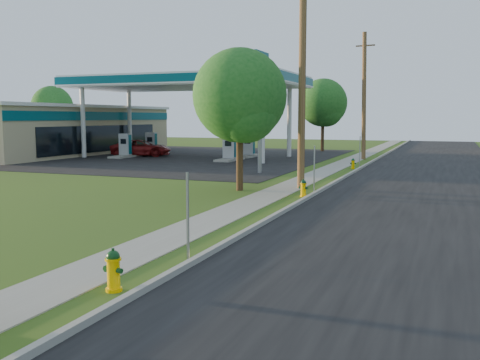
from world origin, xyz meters
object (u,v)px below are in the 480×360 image
(utility_pole_far, at_px, (364,96))
(car_red, at_px, (141,148))
(hydrant_mid, at_px, (303,188))
(fuel_pump_ne, at_px, (230,151))
(tree_lot, at_px, (324,105))
(utility_pole_mid, at_px, (302,77))
(fuel_pump_nw, at_px, (125,148))
(fuel_pump_sw, at_px, (151,146))
(tree_back, at_px, (53,108))
(hydrant_near, at_px, (113,270))
(hydrant_far, at_px, (353,164))
(fuel_pump_se, at_px, (249,148))
(tree_verge, at_px, (241,99))
(price_pylon, at_px, (260,77))

(utility_pole_far, xyz_separation_m, car_red, (-17.46, -3.33, -4.12))
(hydrant_mid, distance_m, car_red, 24.96)
(fuel_pump_ne, relative_size, tree_lot, 0.47)
(utility_pole_mid, relative_size, car_red, 2.01)
(fuel_pump_nw, xyz_separation_m, hydrant_mid, (18.65, -15.40, -0.37))
(fuel_pump_sw, height_order, tree_back, tree_back)
(utility_pole_mid, height_order, hydrant_near, utility_pole_mid)
(hydrant_far, bearing_deg, fuel_pump_se, 144.25)
(tree_verge, bearing_deg, car_red, 133.01)
(tree_lot, distance_m, hydrant_mid, 29.55)
(fuel_pump_sw, height_order, hydrant_mid, fuel_pump_sw)
(utility_pole_mid, height_order, car_red, utility_pole_mid)
(utility_pole_far, bearing_deg, tree_lot, 120.57)
(utility_pole_mid, distance_m, hydrant_mid, 5.24)
(utility_pole_far, height_order, fuel_pump_ne, utility_pole_far)
(fuel_pump_sw, height_order, tree_verge, tree_verge)
(tree_lot, bearing_deg, hydrant_mid, -78.84)
(utility_pole_mid, relative_size, fuel_pump_nw, 3.06)
(fuel_pump_se, distance_m, tree_back, 24.19)
(tree_verge, distance_m, tree_lot, 28.10)
(utility_pole_mid, relative_size, fuel_pump_ne, 3.06)
(utility_pole_mid, xyz_separation_m, tree_lot, (-4.92, 26.32, -0.58))
(fuel_pump_ne, relative_size, fuel_pump_sw, 1.00)
(fuel_pump_nw, xyz_separation_m, car_red, (0.44, 1.67, -0.04))
(tree_back, height_order, hydrant_far, tree_back)
(fuel_pump_ne, xyz_separation_m, hydrant_far, (9.51, -2.85, -0.39))
(fuel_pump_sw, height_order, hydrant_far, fuel_pump_sw)
(tree_lot, distance_m, tree_back, 27.87)
(tree_lot, xyz_separation_m, hydrant_mid, (5.67, -28.72, -4.02))
(tree_verge, height_order, car_red, tree_verge)
(tree_verge, distance_m, hydrant_far, 12.67)
(hydrant_near, distance_m, hydrant_mid, 12.78)
(car_red, bearing_deg, utility_pole_far, -98.49)
(fuel_pump_se, bearing_deg, hydrant_far, -35.75)
(utility_pole_mid, height_order, hydrant_far, utility_pole_mid)
(fuel_pump_se, bearing_deg, tree_back, 168.83)
(utility_pole_mid, distance_m, tree_lot, 26.78)
(utility_pole_far, bearing_deg, hydrant_near, -89.10)
(tree_verge, height_order, hydrant_near, tree_verge)
(hydrant_mid, xyz_separation_m, hydrant_far, (-0.14, 12.55, -0.02))
(hydrant_mid, bearing_deg, car_red, 136.86)
(fuel_pump_nw, bearing_deg, tree_back, 149.20)
(fuel_pump_se, bearing_deg, fuel_pump_ne, -90.00)
(fuel_pump_nw, height_order, tree_verge, tree_verge)
(fuel_pump_nw, xyz_separation_m, price_pylon, (14.00, -7.50, 4.71))
(fuel_pump_sw, bearing_deg, hydrant_mid, -46.13)
(fuel_pump_nw, distance_m, car_red, 1.72)
(utility_pole_mid, relative_size, price_pylon, 1.43)
(utility_pole_mid, xyz_separation_m, price_pylon, (-3.90, 5.50, 0.48))
(fuel_pump_se, bearing_deg, hydrant_near, -73.68)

